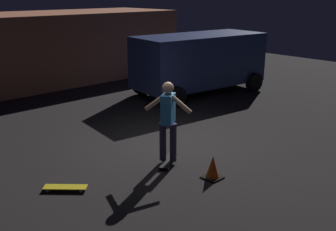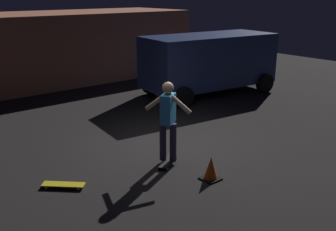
{
  "view_description": "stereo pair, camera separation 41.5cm",
  "coord_description": "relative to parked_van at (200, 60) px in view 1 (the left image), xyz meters",
  "views": [
    {
      "loc": [
        -5.68,
        -6.21,
        3.44
      ],
      "look_at": [
        -0.59,
        -0.68,
        1.05
      ],
      "focal_mm": 41.94,
      "sensor_mm": 36.0,
      "label": 1
    },
    {
      "loc": [
        -5.37,
        -6.48,
        3.44
      ],
      "look_at": [
        -0.59,
        -0.68,
        1.05
      ],
      "focal_mm": 41.94,
      "sensor_mm": 36.0,
      "label": 2
    }
  ],
  "objects": [
    {
      "name": "ground_plane",
      "position": [
        -4.26,
        -2.98,
        -1.16
      ],
      "size": [
        28.0,
        28.0,
        0.0
      ],
      "primitive_type": "plane",
      "color": "black"
    },
    {
      "name": "low_building",
      "position": [
        -3.69,
        5.48,
        0.16
      ],
      "size": [
        12.03,
        3.8,
        2.64
      ],
      "color": "#B76B4C",
      "rests_on": "ground_plane"
    },
    {
      "name": "parked_van",
      "position": [
        0.0,
        0.0,
        0.0
      ],
      "size": [
        4.79,
        2.67,
        2.03
      ],
      "color": "navy",
      "rests_on": "ground_plane"
    },
    {
      "name": "skateboard_ridden",
      "position": [
        -4.85,
        -3.66,
        -1.11
      ],
      "size": [
        0.77,
        0.58,
        0.07
      ],
      "color": "black",
      "rests_on": "ground_plane"
    },
    {
      "name": "skateboard_spare",
      "position": [
        -7.01,
        -3.26,
        -1.11
      ],
      "size": [
        0.7,
        0.68,
        0.07
      ],
      "color": "gold",
      "rests_on": "ground_plane"
    },
    {
      "name": "skater",
      "position": [
        -4.85,
        -3.66,
        -0.12
      ],
      "size": [
        0.6,
        0.88,
        1.67
      ],
      "color": "#382D4C",
      "rests_on": "skateboard_ridden"
    },
    {
      "name": "traffic_cone",
      "position": [
        -4.69,
        -4.74,
        -0.95
      ],
      "size": [
        0.34,
        0.34,
        0.46
      ],
      "color": "black",
      "rests_on": "ground_plane"
    }
  ]
}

